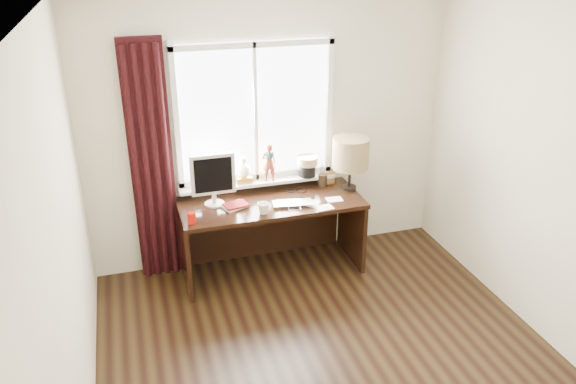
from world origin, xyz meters
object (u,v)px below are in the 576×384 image
object	(u,v)px
mug	(263,208)
desk	(269,220)
laptop	(293,203)
monitor	(213,177)
red_cup	(192,218)
table_lamp	(351,154)

from	to	relation	value
mug	desk	size ratio (longest dim) A/B	0.06
laptop	mug	distance (m)	0.32
monitor	red_cup	bearing A→B (deg)	-128.99
red_cup	mug	bearing A→B (deg)	0.36
mug	red_cup	xyz separation A→B (m)	(-0.63, -0.00, -0.00)
monitor	table_lamp	distance (m)	1.32
laptop	monitor	bearing A→B (deg)	170.93
mug	table_lamp	xyz separation A→B (m)	(0.93, 0.28, 0.31)
mug	red_cup	distance (m)	0.63
red_cup	table_lamp	world-z (taller)	table_lamp
laptop	monitor	world-z (taller)	monitor
mug	table_lamp	bearing A→B (deg)	16.45
laptop	red_cup	size ratio (longest dim) A/B	3.71
desk	table_lamp	world-z (taller)	table_lamp
table_lamp	monitor	bearing A→B (deg)	178.80
laptop	monitor	xyz separation A→B (m)	(-0.69, 0.21, 0.26)
red_cup	desk	world-z (taller)	red_cup
laptop	desk	world-z (taller)	laptop
red_cup	table_lamp	size ratio (longest dim) A/B	0.19
table_lamp	mug	bearing A→B (deg)	-163.55
desk	table_lamp	distance (m)	1.01
monitor	table_lamp	xyz separation A→B (m)	(1.32, -0.03, 0.09)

